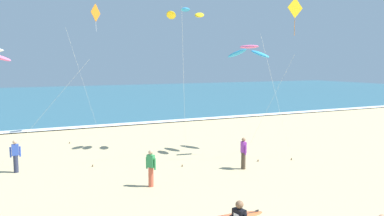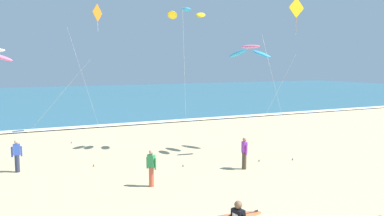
# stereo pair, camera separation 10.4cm
# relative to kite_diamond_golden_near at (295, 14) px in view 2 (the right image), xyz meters

# --- Properties ---
(ocean_water) EXTENTS (160.00, 60.00, 0.08)m
(ocean_water) POSITION_rel_kite_diamond_golden_near_xyz_m (-7.64, 44.70, -7.81)
(ocean_water) COLOR #2D6075
(ocean_water) RESTS_ON ground
(shoreline_foam) EXTENTS (160.00, 1.20, 0.01)m
(shoreline_foam) POSITION_rel_kite_diamond_golden_near_xyz_m (-7.64, 15.00, -7.77)
(shoreline_foam) COLOR white
(shoreline_foam) RESTS_ON ocean_water
(kite_diamond_golden_near) EXTENTS (2.91, 0.24, 8.75)m
(kite_diamond_golden_near) POSITION_rel_kite_diamond_golden_near_xyz_m (0.00, 0.00, 0.00)
(kite_diamond_golden_near) COLOR yellow
(kite_diamond_golden_near) RESTS_ON ground
(kite_diamond_amber_mid) EXTENTS (2.96, 3.26, 9.50)m
(kite_diamond_amber_mid) POSITION_rel_kite_diamond_golden_near_xyz_m (-8.28, 11.69, 0.72)
(kite_diamond_amber_mid) COLOR orange
(kite_diamond_amber_mid) RESTS_ON ground
(kite_arc_rose_high) EXTENTS (2.96, 3.96, 6.29)m
(kite_arc_rose_high) POSITION_rel_kite_diamond_golden_near_xyz_m (-1.36, 2.20, -1.94)
(kite_arc_rose_high) COLOR #2D99DB
(kite_arc_rose_high) RESTS_ON ground
(kite_arc_cobalt_low) EXTENTS (3.05, 4.54, 8.46)m
(kite_arc_cobalt_low) POSITION_rel_kite_diamond_golden_near_xyz_m (-4.56, 4.16, 0.28)
(kite_arc_cobalt_low) COLOR yellow
(kite_arc_cobalt_low) RESTS_ON ground
(bystander_blue_top) EXTENTS (0.50, 0.22, 1.59)m
(bystander_blue_top) POSITION_rel_kite_diamond_golden_near_xyz_m (-13.99, 3.11, -7.04)
(bystander_blue_top) COLOR #2D334C
(bystander_blue_top) RESTS_ON ground
(bystander_green_top) EXTENTS (0.33, 0.42, 1.59)m
(bystander_green_top) POSITION_rel_kite_diamond_golden_near_xyz_m (-8.83, -1.69, -7.04)
(bystander_green_top) COLOR #D8593F
(bystander_green_top) RESTS_ON ground
(bystander_purple_top) EXTENTS (0.22, 0.50, 1.59)m
(bystander_purple_top) POSITION_rel_kite_diamond_golden_near_xyz_m (-3.77, -1.05, -7.04)
(bystander_purple_top) COLOR #4C3D2D
(bystander_purple_top) RESTS_ON ground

